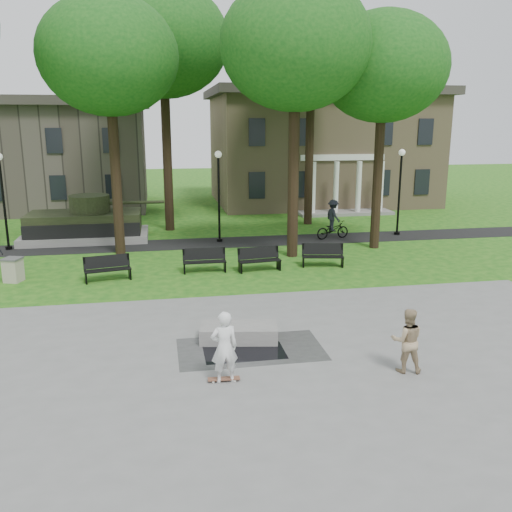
# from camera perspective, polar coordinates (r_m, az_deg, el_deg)

# --- Properties ---
(ground) EXTENTS (120.00, 120.00, 0.00)m
(ground) POSITION_cam_1_polar(r_m,az_deg,el_deg) (16.96, -0.76, -7.30)
(ground) COLOR #175313
(ground) RESTS_ON ground
(plaza) EXTENTS (22.00, 16.00, 0.02)m
(plaza) POSITION_cam_1_polar(r_m,az_deg,el_deg) (12.51, 3.19, -15.41)
(plaza) COLOR gray
(plaza) RESTS_ON ground
(footpath) EXTENTS (44.00, 2.60, 0.01)m
(footpath) POSITION_cam_1_polar(r_m,az_deg,el_deg) (28.39, -4.78, 1.38)
(footpath) COLOR black
(footpath) RESTS_ON ground
(building_right) EXTENTS (17.00, 12.00, 8.60)m
(building_right) POSITION_cam_1_polar(r_m,az_deg,el_deg) (43.50, 6.70, 11.43)
(building_right) COLOR #9E8460
(building_right) RESTS_ON ground
(building_left) EXTENTS (15.00, 10.00, 7.20)m
(building_left) POSITION_cam_1_polar(r_m,az_deg,el_deg) (43.00, -21.84, 9.53)
(building_left) COLOR #4C443D
(building_left) RESTS_ON ground
(tree_1) EXTENTS (6.20, 6.20, 11.63)m
(tree_1) POSITION_cam_1_polar(r_m,az_deg,el_deg) (26.32, -15.26, 19.59)
(tree_1) COLOR black
(tree_1) RESTS_ON ground
(tree_2) EXTENTS (6.60, 6.60, 12.16)m
(tree_2) POSITION_cam_1_polar(r_m,az_deg,el_deg) (25.06, 4.18, 21.16)
(tree_2) COLOR black
(tree_2) RESTS_ON ground
(tree_3) EXTENTS (6.00, 6.00, 11.19)m
(tree_3) POSITION_cam_1_polar(r_m,az_deg,el_deg) (27.36, 13.28, 18.71)
(tree_3) COLOR black
(tree_3) RESTS_ON ground
(tree_4) EXTENTS (7.20, 7.20, 13.50)m
(tree_4) POSITION_cam_1_polar(r_m,az_deg,el_deg) (31.89, -9.79, 21.37)
(tree_4) COLOR black
(tree_4) RESTS_ON ground
(tree_5) EXTENTS (6.40, 6.40, 12.44)m
(tree_5) POSITION_cam_1_polar(r_m,az_deg,el_deg) (33.55, 5.87, 19.87)
(tree_5) COLOR black
(tree_5) RESTS_ON ground
(lamp_left) EXTENTS (0.36, 0.36, 4.73)m
(lamp_left) POSITION_cam_1_polar(r_m,az_deg,el_deg) (29.05, -25.11, 5.99)
(lamp_left) COLOR black
(lamp_left) RESTS_ON ground
(lamp_mid) EXTENTS (0.36, 0.36, 4.73)m
(lamp_mid) POSITION_cam_1_polar(r_m,az_deg,el_deg) (28.27, -3.94, 7.07)
(lamp_mid) COLOR black
(lamp_mid) RESTS_ON ground
(lamp_right) EXTENTS (0.36, 0.36, 4.73)m
(lamp_right) POSITION_cam_1_polar(r_m,az_deg,el_deg) (31.00, 14.91, 7.24)
(lamp_right) COLOR black
(lamp_right) RESTS_ON ground
(tank_monument) EXTENTS (7.45, 3.40, 2.40)m
(tank_monument) POSITION_cam_1_polar(r_m,az_deg,el_deg) (30.31, -17.45, 3.22)
(tank_monument) COLOR gray
(tank_monument) RESTS_ON ground
(puddle) EXTENTS (2.20, 1.20, 0.00)m
(puddle) POSITION_cam_1_polar(r_m,az_deg,el_deg) (14.99, -1.21, -10.14)
(puddle) COLOR black
(puddle) RESTS_ON plaza
(concrete_block) EXTENTS (2.33, 1.35, 0.45)m
(concrete_block) POSITION_cam_1_polar(r_m,az_deg,el_deg) (15.74, -1.81, -8.07)
(concrete_block) COLOR gray
(concrete_block) RESTS_ON plaza
(skateboard) EXTENTS (0.79, 0.24, 0.07)m
(skateboard) POSITION_cam_1_polar(r_m,az_deg,el_deg) (13.49, -3.40, -12.87)
(skateboard) COLOR brown
(skateboard) RESTS_ON plaza
(skateboarder) EXTENTS (0.69, 0.49, 1.80)m
(skateboarder) POSITION_cam_1_polar(r_m,az_deg,el_deg) (13.09, -3.36, -9.57)
(skateboarder) COLOR white
(skateboarder) RESTS_ON plaza
(friend_watching) EXTENTS (0.93, 0.79, 1.66)m
(friend_watching) POSITION_cam_1_polar(r_m,az_deg,el_deg) (14.15, 15.60, -8.55)
(friend_watching) COLOR tan
(friend_watching) RESTS_ON plaza
(cyclist) EXTENTS (2.02, 1.20, 2.13)m
(cyclist) POSITION_cam_1_polar(r_m,az_deg,el_deg) (29.49, 8.09, 3.47)
(cyclist) COLOR black
(cyclist) RESTS_ON ground
(park_bench_0) EXTENTS (1.85, 0.88, 1.00)m
(park_bench_0) POSITION_cam_1_polar(r_m,az_deg,el_deg) (22.29, -15.33, -1.18)
(park_bench_0) COLOR black
(park_bench_0) RESTS_ON ground
(park_bench_1) EXTENTS (1.80, 0.52, 1.00)m
(park_bench_1) POSITION_cam_1_polar(r_m,az_deg,el_deg) (22.83, -5.46, -0.39)
(park_bench_1) COLOR black
(park_bench_1) RESTS_ON ground
(park_bench_2) EXTENTS (1.84, 0.72, 1.00)m
(park_bench_2) POSITION_cam_1_polar(r_m,az_deg,el_deg) (22.91, 0.35, -0.28)
(park_bench_2) COLOR black
(park_bench_2) RESTS_ON ground
(park_bench_3) EXTENTS (1.85, 0.86, 1.00)m
(park_bench_3) POSITION_cam_1_polar(r_m,az_deg,el_deg) (23.78, 6.99, 0.15)
(park_bench_3) COLOR black
(park_bench_3) RESTS_ON ground
(trash_bin) EXTENTS (0.84, 0.84, 0.96)m
(trash_bin) POSITION_cam_1_polar(r_m,az_deg,el_deg) (23.39, -24.21, -1.32)
(trash_bin) COLOR #B8AE98
(trash_bin) RESTS_ON ground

